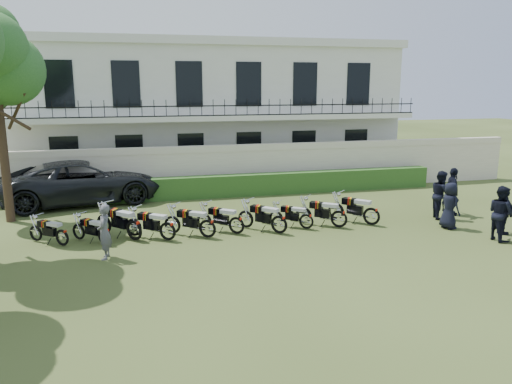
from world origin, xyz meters
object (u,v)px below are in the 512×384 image
at_px(inspector, 104,232).
at_px(officer_1, 501,213).
at_px(motorcycle_9, 372,212).
at_px(officer_4, 441,195).
at_px(suv, 83,182).
at_px(motorcycle_0, 62,234).
at_px(motorcycle_5, 237,221).
at_px(officer_3, 450,206).
at_px(motorcycle_1, 104,233).
at_px(officer_2, 504,212).
at_px(motorcycle_7, 306,218).
at_px(motorcycle_6, 279,220).
at_px(motorcycle_2, 134,225).
at_px(motorcycle_4, 207,224).
at_px(motorcycle_3, 167,227).
at_px(officer_5, 452,191).
at_px(motorcycle_8, 339,215).

bearing_deg(inspector, officer_1, 90.33).
relative_size(motorcycle_9, officer_4, 0.85).
xyz_separation_m(suv, inspector, (1.22, -7.68, -0.11)).
distance_m(motorcycle_0, officer_4, 13.84).
bearing_deg(motorcycle_5, motorcycle_0, 127.73).
relative_size(motorcycle_9, officer_3, 0.93).
xyz_separation_m(motorcycle_1, officer_1, (12.76, -2.62, 0.50)).
bearing_deg(officer_2, officer_4, 18.40).
height_order(motorcycle_7, officer_4, officer_4).
distance_m(motorcycle_6, motorcycle_7, 1.16).
height_order(motorcycle_2, officer_1, officer_1).
distance_m(motorcycle_2, officer_3, 11.11).
bearing_deg(inspector, motorcycle_5, 114.61).
bearing_deg(motorcycle_0, motorcycle_7, -52.34).
xyz_separation_m(motorcycle_4, officer_3, (8.64, -0.91, 0.34)).
height_order(motorcycle_3, officer_5, officer_5).
height_order(motorcycle_6, officer_2, officer_2).
relative_size(motorcycle_6, officer_3, 0.89).
height_order(motorcycle_1, motorcycle_9, motorcycle_9).
height_order(motorcycle_5, motorcycle_6, motorcycle_6).
height_order(motorcycle_4, motorcycle_6, motorcycle_6).
bearing_deg(motorcycle_0, motorcycle_5, -52.69).
bearing_deg(motorcycle_1, motorcycle_9, -47.50).
xyz_separation_m(motorcycle_4, officer_1, (9.42, -2.55, 0.43)).
relative_size(suv, officer_2, 4.27).
bearing_deg(officer_4, motorcycle_0, 108.19).
xyz_separation_m(motorcycle_5, suv, (-5.52, 6.25, 0.46)).
relative_size(motorcycle_3, motorcycle_4, 0.98).
relative_size(motorcycle_1, motorcycle_3, 0.80).
relative_size(motorcycle_0, motorcycle_1, 1.04).
height_order(motorcycle_7, motorcycle_8, motorcycle_8).
bearing_deg(motorcycle_9, motorcycle_0, 135.56).
distance_m(motorcycle_1, motorcycle_6, 5.83).
bearing_deg(motorcycle_8, officer_2, -73.54).
relative_size(motorcycle_0, officer_4, 0.74).
bearing_deg(motorcycle_3, suv, 61.92).
height_order(motorcycle_4, suv, suv).
bearing_deg(motorcycle_7, motorcycle_2, 126.99).
height_order(motorcycle_5, motorcycle_9, motorcycle_9).
distance_m(motorcycle_1, motorcycle_5, 4.38).
bearing_deg(officer_4, officer_1, -157.56).
bearing_deg(motorcycle_6, motorcycle_8, -39.95).
distance_m(motorcycle_4, officer_4, 9.19).
height_order(motorcycle_0, motorcycle_1, motorcycle_1).
relative_size(motorcycle_6, inspector, 0.90).
relative_size(motorcycle_2, motorcycle_3, 0.98).
relative_size(motorcycle_7, inspector, 0.85).
xyz_separation_m(motorcycle_2, officer_4, (11.57, 0.12, 0.39)).
bearing_deg(motorcycle_8, officer_3, -66.20).
distance_m(motorcycle_8, officer_1, 5.32).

